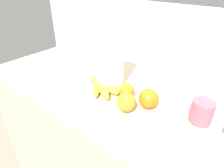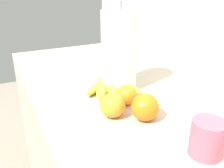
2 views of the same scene
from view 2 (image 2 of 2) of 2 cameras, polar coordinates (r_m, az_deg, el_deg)
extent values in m
ellipsoid|color=gold|center=(0.95, -2.96, -0.32)|extent=(0.14, 0.16, 0.03)
ellipsoid|color=gold|center=(0.93, -1.97, -0.49)|extent=(0.21, 0.15, 0.04)
ellipsoid|color=yellow|center=(0.94, -0.74, -0.31)|extent=(0.20, 0.08, 0.04)
ellipsoid|color=yellow|center=(0.94, 0.14, -0.38)|extent=(0.21, 0.04, 0.04)
ellipsoid|color=yellow|center=(0.95, 1.33, -0.23)|extent=(0.22, 0.12, 0.03)
sphere|color=orange|center=(0.84, 3.42, -2.43)|extent=(0.07, 0.07, 0.07)
sphere|color=orange|center=(0.75, 7.51, -5.28)|extent=(0.08, 0.08, 0.08)
sphere|color=orange|center=(0.76, 0.12, -4.84)|extent=(0.08, 0.08, 0.08)
cylinder|color=white|center=(0.91, 1.59, 7.32)|extent=(0.13, 0.13, 0.29)
cylinder|color=gray|center=(0.91, 1.60, 8.23)|extent=(0.02, 0.02, 0.32)
cylinder|color=#BF5669|center=(0.64, 20.84, -11.44)|extent=(0.08, 0.08, 0.09)
camera|label=1|loc=(0.35, -78.97, 22.85)|focal=31.29mm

